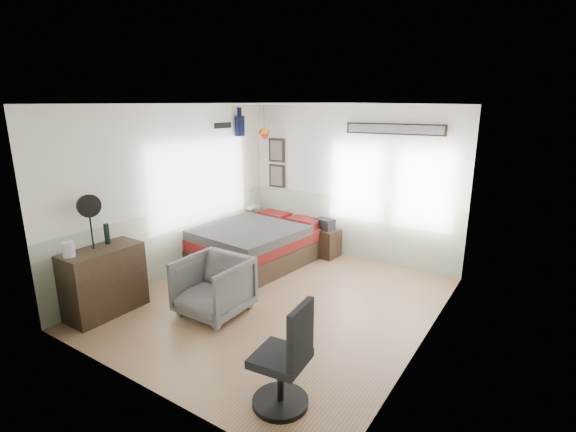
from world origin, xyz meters
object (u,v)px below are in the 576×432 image
(dresser, at_px, (104,281))
(armchair, at_px, (213,286))
(nightstand, at_px, (324,242))
(bed, at_px, (257,244))
(task_chair, at_px, (286,366))

(dresser, bearing_deg, armchair, 32.14)
(nightstand, bearing_deg, dresser, -105.73)
(bed, xyz_separation_m, armchair, (0.64, -1.80, 0.05))
(bed, xyz_separation_m, task_chair, (2.43, -2.76, 0.09))
(dresser, distance_m, armchair, 1.44)
(dresser, distance_m, nightstand, 3.79)
(bed, distance_m, nightstand, 1.26)
(bed, relative_size, dresser, 2.29)
(task_chair, bearing_deg, bed, 125.41)
(dresser, xyz_separation_m, armchair, (1.22, 0.77, -0.06))
(armchair, distance_m, nightstand, 2.77)
(armchair, bearing_deg, nightstand, 86.28)
(dresser, distance_m, task_chair, 3.01)
(armchair, relative_size, nightstand, 1.68)
(armchair, height_order, nightstand, armchair)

